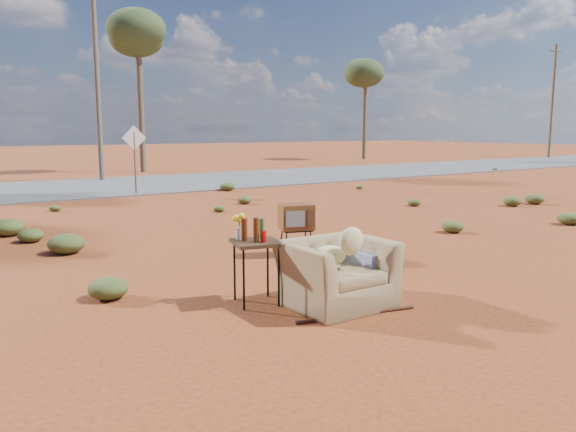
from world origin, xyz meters
TOP-DOWN VIEW (x-y plane):
  - ground at (0.00, 0.00)m, footprint 140.00×140.00m
  - highway at (0.00, 15.00)m, footprint 140.00×7.00m
  - armchair at (-0.36, -0.55)m, footprint 1.41×0.89m
  - tv_unit at (0.67, 1.87)m, footprint 0.64×0.58m
  - side_table at (-1.23, 0.08)m, footprint 0.65×0.65m
  - rusty_bar at (-0.52, -1.01)m, footprint 1.46×0.37m
  - road_sign at (1.50, 12.00)m, footprint 0.78×0.06m
  - eucalyptus_center at (5.00, 21.00)m, footprint 3.20×3.20m
  - eucalyptus_right at (22.00, 24.00)m, footprint 3.20×3.20m
  - utility_pole_center at (2.00, 17.50)m, footprint 1.40×0.20m
  - utility_pole_east at (34.00, 17.50)m, footprint 1.40×0.20m
  - scrub_patch at (-0.82, 4.41)m, footprint 17.49×8.07m

SIDE VIEW (x-z plane):
  - ground at x=0.00m, z-range 0.00..0.00m
  - rusty_bar at x=-0.52m, z-range 0.00..0.04m
  - highway at x=0.00m, z-range 0.00..0.04m
  - scrub_patch at x=-0.82m, z-range -0.03..0.30m
  - armchair at x=-0.36m, z-range -0.03..1.01m
  - tv_unit at x=0.67m, z-range 0.21..1.07m
  - side_table at x=-1.23m, z-range 0.25..1.32m
  - road_sign at x=1.50m, z-range 0.41..2.60m
  - utility_pole_center at x=2.00m, z-range 0.15..8.15m
  - utility_pole_east at x=34.00m, z-range 0.15..8.15m
  - eucalyptus_right at x=22.00m, z-range 2.39..9.49m
  - eucalyptus_center at x=5.00m, z-range 2.63..10.23m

